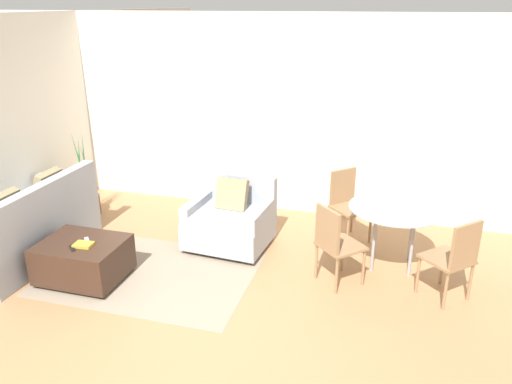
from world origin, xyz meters
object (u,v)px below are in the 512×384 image
book_stack (83,245)px  tv_remote_primary (87,241)px  tv_remote_secondary (72,248)px  dining_chair_far_left (347,200)px  dining_table (395,215)px  ottoman (83,259)px  potted_plant (87,198)px  dining_chair_near_left (335,241)px  armchair (230,220)px  couch (27,231)px  dining_chair_near_right (455,255)px

book_stack → tv_remote_primary: book_stack is taller
tv_remote_secondary → dining_chair_far_left: 3.31m
tv_remote_secondary → dining_chair_far_left: (2.64, 1.99, 0.07)m
dining_chair_far_left → dining_table: bearing=-45.0°
tv_remote_secondary → dining_table: dining_table is taller
ottoman → tv_remote_primary: (0.05, 0.04, 0.21)m
tv_remote_primary → potted_plant: 1.88m
tv_remote_secondary → dining_chair_near_left: size_ratio=0.15×
potted_plant → dining_chair_far_left: bearing=3.9°
tv_remote_primary → dining_chair_far_left: (2.59, 1.79, 0.07)m
dining_table → armchair: bearing=-179.4°
couch → dining_chair_near_left: size_ratio=2.08×
tv_remote_secondary → dining_chair_near_right: 3.91m
dining_chair_far_left → dining_chair_near_right: bearing=-45.0°
armchair → tv_remote_primary: armchair is taller
potted_plant → dining_chair_near_right: potted_plant is taller
couch → tv_remote_primary: couch is taller
dining_chair_near_right → dining_chair_far_left: 1.69m
couch → potted_plant: size_ratio=1.51×
dining_chair_far_left → dining_chair_near_left: bearing=-90.0°
dining_chair_near_left → dining_chair_near_right: bearing=0.0°
dining_table → ottoman: bearing=-159.0°
ottoman → dining_chair_near_left: dining_chair_near_left is taller
dining_chair_near_left → dining_chair_far_left: size_ratio=1.00×
armchair → dining_chair_near_left: bearing=-23.1°
ottoman → dining_chair_near_left: size_ratio=0.98×
book_stack → dining_chair_near_left: bearing=15.5°
ottoman → dining_chair_far_left: (2.64, 1.84, 0.27)m
dining_table → tv_remote_primary: bearing=-159.4°
couch → dining_chair_near_left: bearing=5.9°
dining_table → potted_plant: bearing=175.3°
ottoman → tv_remote_secondary: bearing=-90.4°
armchair → dining_table: armchair is taller
book_stack → tv_remote_primary: bearing=104.6°
armchair → dining_chair_far_left: (1.35, 0.61, 0.18)m
dining_chair_near_left → dining_chair_far_left: same height
ottoman → dining_chair_far_left: dining_chair_far_left is taller
potted_plant → dining_chair_near_left: size_ratio=1.38×
couch → armchair: (2.22, 0.94, 0.01)m
dining_chair_near_right → dining_chair_near_left: bearing=180.0°
dining_table → dining_chair_near_right: 0.85m
couch → tv_remote_secondary: bearing=-24.7°
tv_remote_secondary → dining_chair_near_left: bearing=16.8°
dining_chair_near_left → dining_chair_far_left: (0.00, 1.19, 0.00)m
couch → potted_plant: potted_plant is taller
dining_chair_near_right → potted_plant: bearing=169.0°
dining_chair_near_left → tv_remote_primary: bearing=-166.9°
book_stack → dining_chair_near_right: (3.75, 0.71, 0.06)m
armchair → tv_remote_primary: (-1.24, -1.18, 0.12)m
tv_remote_primary → armchair: bearing=43.7°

